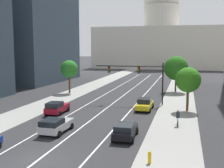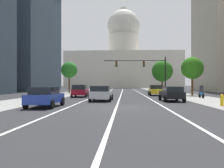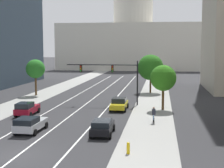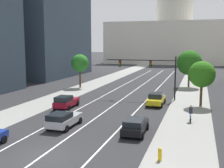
# 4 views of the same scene
# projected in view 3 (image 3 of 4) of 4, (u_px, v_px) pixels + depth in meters

# --- Properties ---
(ground_plane) EXTENTS (400.00, 400.00, 0.00)m
(ground_plane) POSITION_uv_depth(u_px,v_px,m) (106.00, 89.00, 64.47)
(ground_plane) COLOR #2B2B2D
(sidewalk_left) EXTENTS (4.95, 130.00, 0.01)m
(sidewalk_left) POSITION_uv_depth(u_px,v_px,m) (50.00, 92.00, 60.89)
(sidewalk_left) COLOR gray
(sidewalk_left) RESTS_ON ground
(sidewalk_right) EXTENTS (4.95, 130.00, 0.01)m
(sidewalk_right) POSITION_uv_depth(u_px,v_px,m) (155.00, 94.00, 58.22)
(sidewalk_right) COLOR gray
(sidewalk_right) RESTS_ON ground
(lane_stripe_left) EXTENTS (0.16, 90.00, 0.01)m
(lane_stripe_left) POSITION_uv_depth(u_px,v_px,m) (66.00, 101.00, 50.21)
(lane_stripe_left) COLOR white
(lane_stripe_left) RESTS_ON ground
(lane_stripe_center) EXTENTS (0.16, 90.00, 0.01)m
(lane_stripe_center) POSITION_uv_depth(u_px,v_px,m) (89.00, 102.00, 49.72)
(lane_stripe_center) COLOR white
(lane_stripe_center) RESTS_ON ground
(lane_stripe_right) EXTENTS (0.16, 90.00, 0.01)m
(lane_stripe_right) POSITION_uv_depth(u_px,v_px,m) (112.00, 102.00, 49.22)
(lane_stripe_right) COLOR white
(lane_stripe_right) RESTS_ON ground
(capitol_building) EXTENTS (52.03, 24.46, 38.19)m
(capitol_building) POSITION_uv_depth(u_px,v_px,m) (133.00, 36.00, 124.56)
(capitol_building) COLOR beige
(capitol_building) RESTS_ON ground
(car_yellow) EXTENTS (2.09, 4.55, 1.55)m
(car_yellow) POSITION_uv_depth(u_px,v_px,m) (119.00, 104.00, 43.23)
(car_yellow) COLOR yellow
(car_yellow) RESTS_ON ground
(car_crimson) EXTENTS (2.10, 4.28, 1.59)m
(car_crimson) POSITION_uv_depth(u_px,v_px,m) (27.00, 108.00, 39.71)
(car_crimson) COLOR maroon
(car_crimson) RESTS_ON ground
(car_black) EXTENTS (2.06, 4.32, 1.44)m
(car_black) POSITION_uv_depth(u_px,v_px,m) (102.00, 127.00, 30.82)
(car_black) COLOR black
(car_black) RESTS_ON ground
(car_silver) EXTENTS (2.16, 4.32, 1.51)m
(car_silver) POSITION_uv_depth(u_px,v_px,m) (30.00, 124.00, 31.79)
(car_silver) COLOR #B2B5BA
(car_silver) RESTS_ON ground
(traffic_signal_mast) EXTENTS (10.04, 0.39, 6.10)m
(traffic_signal_mast) POSITION_uv_depth(u_px,v_px,m) (113.00, 73.00, 46.95)
(traffic_signal_mast) COLOR black
(traffic_signal_mast) RESTS_ON ground
(fire_hydrant) EXTENTS (0.26, 0.35, 0.91)m
(fire_hydrant) POSITION_uv_depth(u_px,v_px,m) (128.00, 148.00, 25.34)
(fire_hydrant) COLOR yellow
(fire_hydrant) RESTS_ON ground
(cyclist) EXTENTS (0.38, 1.70, 1.72)m
(cyclist) POSITION_uv_depth(u_px,v_px,m) (154.00, 115.00, 35.69)
(cyclist) COLOR black
(cyclist) RESTS_ON ground
(street_tree_mid_right) EXTENTS (3.30, 3.30, 5.73)m
(street_tree_mid_right) POSITION_uv_depth(u_px,v_px,m) (163.00, 78.00, 42.96)
(street_tree_mid_right) COLOR #51381E
(street_tree_mid_right) RESTS_ON ground
(street_tree_near_left) EXTENTS (3.13, 3.13, 5.99)m
(street_tree_near_left) POSITION_uv_depth(u_px,v_px,m) (35.00, 69.00, 55.82)
(street_tree_near_left) COLOR #51381E
(street_tree_near_left) RESTS_ON ground
(street_tree_far_right) EXTENTS (4.49, 4.49, 6.70)m
(street_tree_far_right) POSITION_uv_depth(u_px,v_px,m) (151.00, 67.00, 59.10)
(street_tree_far_right) COLOR #51381E
(street_tree_far_right) RESTS_ON ground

